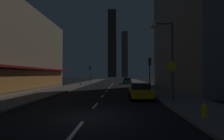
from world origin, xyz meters
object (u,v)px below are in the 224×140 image
at_px(fire_hydrant_far_left, 80,84).
at_px(traffic_light_near_right, 150,67).
at_px(car_parked_far, 127,81).
at_px(car_parked_near, 140,91).
at_px(pedestrian_crossing_sign, 172,77).
at_px(street_lamp_right, 162,41).
at_px(traffic_light_far_left, 90,71).
at_px(fire_hydrant_yellow_near, 204,111).

xyz_separation_m(fire_hydrant_far_left, traffic_light_near_right, (11.40, -11.32, 2.74)).
bearing_deg(car_parked_far, traffic_light_near_right, -84.56).
height_order(car_parked_near, pedestrian_crossing_sign, pedestrian_crossing_sign).
distance_m(fire_hydrant_far_left, traffic_light_near_right, 16.30).
relative_size(street_lamp_right, pedestrian_crossing_sign, 2.09).
bearing_deg(traffic_light_near_right, car_parked_far, 95.44).
distance_m(car_parked_far, fire_hydrant_far_left, 12.83).
distance_m(car_parked_near, street_lamp_right, 4.83).
height_order(car_parked_near, traffic_light_near_right, traffic_light_near_right).
bearing_deg(car_parked_far, traffic_light_far_left, -176.86).
height_order(car_parked_far, fire_hydrant_far_left, car_parked_far).
bearing_deg(car_parked_near, traffic_light_near_right, 70.57).
distance_m(traffic_light_far_left, street_lamp_right, 28.28).
bearing_deg(street_lamp_right, traffic_light_near_right, 88.95).
bearing_deg(traffic_light_far_left, fire_hydrant_yellow_near, -70.27).
bearing_deg(car_parked_near, street_lamp_right, -34.01).
xyz_separation_m(fire_hydrant_yellow_near, pedestrian_crossing_sign, (-0.30, 4.09, 1.56)).
distance_m(fire_hydrant_far_left, pedestrian_crossing_sign, 22.75).
bearing_deg(fire_hydrant_far_left, traffic_light_near_right, -44.81).
height_order(traffic_light_near_right, pedestrian_crossing_sign, traffic_light_near_right).
relative_size(traffic_light_near_right, street_lamp_right, 0.64).
bearing_deg(car_parked_far, fire_hydrant_far_left, -137.76).
height_order(car_parked_near, street_lamp_right, street_lamp_right).
bearing_deg(car_parked_near, fire_hydrant_yellow_near, -71.67).
xyz_separation_m(car_parked_near, street_lamp_right, (1.78, -1.20, 4.33)).
relative_size(fire_hydrant_far_left, traffic_light_near_right, 0.16).
relative_size(car_parked_near, fire_hydrant_far_left, 6.48).
height_order(car_parked_far, street_lamp_right, street_lamp_right).
distance_m(traffic_light_near_right, traffic_light_far_left, 22.35).
bearing_deg(fire_hydrant_yellow_near, car_parked_far, 94.08).
xyz_separation_m(car_parked_far, traffic_light_far_left, (-9.10, -0.50, 2.45)).
relative_size(traffic_light_far_left, street_lamp_right, 0.64).
relative_size(traffic_light_far_left, pedestrian_crossing_sign, 1.33).
bearing_deg(pedestrian_crossing_sign, fire_hydrant_far_left, 120.44).
bearing_deg(car_parked_near, car_parked_far, 90.00).
distance_m(car_parked_far, street_lamp_right, 26.95).
relative_size(car_parked_near, traffic_light_near_right, 1.01).
xyz_separation_m(car_parked_far, street_lamp_right, (1.78, -26.54, 4.33)).
relative_size(car_parked_far, fire_hydrant_yellow_near, 6.48).
xyz_separation_m(fire_hydrant_yellow_near, traffic_light_far_left, (-11.40, 31.78, 2.74)).
relative_size(fire_hydrant_far_left, pedestrian_crossing_sign, 0.21).
relative_size(car_parked_near, street_lamp_right, 0.64).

